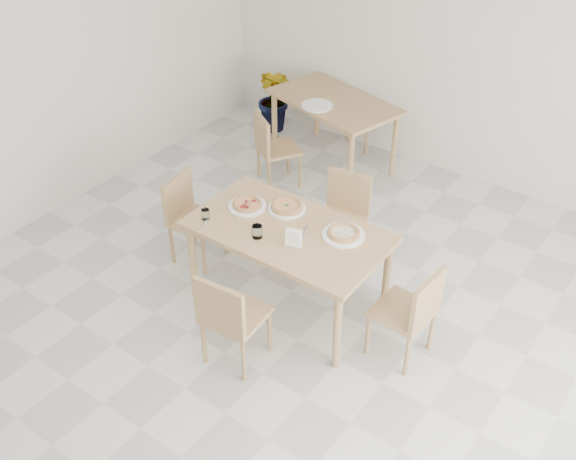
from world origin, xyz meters
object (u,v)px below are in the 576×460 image
Objects in this scene: pizza_pepperoni at (247,204)px; napkin_holder at (294,239)px; chair_back_s at (272,145)px; plate_mushroom at (343,235)px; pizza_margherita at (287,206)px; chair_west at (189,213)px; tumbler_a at (257,232)px; potted_plant at (276,99)px; main_table at (288,238)px; chair_south at (229,315)px; plate_margherita at (287,208)px; pizza_mushroom at (344,233)px; tumbler_b at (205,214)px; plate_pepperoni at (247,206)px; plate_empty at (317,106)px; chair_east at (413,310)px; second_table at (334,108)px; chair_north at (344,211)px.

pizza_pepperoni is 0.64m from napkin_holder.
plate_mushroom is at bearing 175.72° from chair_back_s.
pizza_margherita is 1.64m from chair_back_s.
tumbler_a is (0.95, -0.24, 0.34)m from chair_west.
main_table is at bearing -51.46° from potted_plant.
chair_west is at bearing 152.97° from napkin_holder.
chair_south is 1.04× the size of chair_west.
napkin_holder reaches higher than pizza_margherita.
chair_west is at bearing 129.68° from chair_back_s.
plate_margherita is (0.91, 0.19, 0.30)m from chair_west.
pizza_pepperoni is at bearing -171.84° from pizza_mushroom.
pizza_mushroom is 1.08m from tumbler_b.
plate_pepperoni is 1.96m from plate_empty.
chair_east is 1.54m from plate_pepperoni.
second_table is (0.11, 2.14, 0.20)m from chair_west.
chair_west is at bearing -152.65° from chair_north.
pizza_pepperoni reaches higher than plate_pepperoni.
plate_empty is at bearing -88.56° from second_table.
second_table is (-1.36, 1.99, -0.13)m from pizza_mushroom.
chair_north reaches higher than second_table.
chair_south is at bearing -97.48° from chair_north.
chair_north is 5.67× the size of napkin_holder.
pizza_margherita reaches higher than plate_mushroom.
tumbler_a reaches higher than chair_east.
pizza_margherita reaches higher than chair_west.
pizza_mushroom is (1.47, 0.15, 0.32)m from chair_west.
chair_east reaches higher than chair_back_s.
chair_back_s is at bearing 142.37° from pizza_mushroom.
chair_west is 1.30m from napkin_holder.
pizza_pepperoni is at bearing 135.00° from plate_pepperoni.
main_table is 0.46m from plate_pepperoni.
chair_north and potted_plant have the same top height.
chair_east is (2.15, 0.02, 0.01)m from chair_west.
potted_plant is at bearing 179.85° from second_table.
plate_mushroom is 1.06× the size of plate_pepperoni.
second_table is at bearing 116.76° from chair_north.
napkin_holder is at bearing -43.33° from main_table.
tumbler_a is 0.13× the size of potted_plant.
pizza_mushroom is 1.00× the size of pizza_pepperoni.
chair_north reaches higher than plate_pepperoni.
tumbler_b is (-0.60, -0.26, 0.12)m from main_table.
plate_margherita is 3.49× the size of tumbler_b.
plate_mushroom is 2.41m from second_table.
plate_mushroom is 2.25m from plate_empty.
chair_south is 1.60m from chair_north.
chair_east is at bearing 10.39° from tumbler_b.
chair_east is at bearing -7.87° from pizza_margherita.
pizza_mushroom is at bearing -41.06° from second_table.
plate_empty is (-0.86, 1.71, 0.00)m from plate_margherita.
napkin_holder is 2.13m from chair_back_s.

